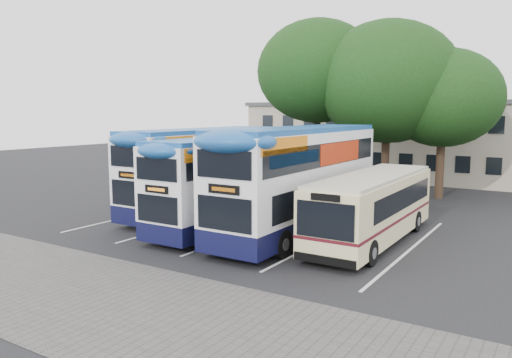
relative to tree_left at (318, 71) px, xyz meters
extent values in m
plane|color=black|center=(6.32, -16.60, -8.05)|extent=(120.00, 120.00, 0.00)
cube|color=#595654|center=(4.32, -21.60, -8.04)|extent=(40.00, 6.00, 0.01)
cube|color=silver|center=(-4.43, -11.60, -8.04)|extent=(0.12, 11.00, 0.01)
cube|color=silver|center=(-0.93, -11.60, -8.04)|extent=(0.12, 11.00, 0.01)
cube|color=silver|center=(2.57, -11.60, -8.04)|extent=(0.12, 11.00, 0.01)
cube|color=silver|center=(6.07, -11.60, -8.04)|extent=(0.12, 11.00, 0.01)
cube|color=silver|center=(9.57, -11.60, -8.04)|extent=(0.12, 11.00, 0.01)
cube|color=#C1B09B|center=(6.32, 10.40, -5.05)|extent=(32.00, 8.00, 6.00)
cube|color=#4C4C4F|center=(6.32, 10.40, -2.00)|extent=(32.40, 8.40, 0.30)
cube|color=black|center=(6.32, 6.38, -6.35)|extent=(30.00, 0.06, 1.20)
cube|color=black|center=(6.32, 6.38, -3.55)|extent=(30.00, 0.06, 1.20)
cylinder|color=black|center=(0.00, 0.00, -5.08)|extent=(0.50, 0.50, 5.93)
ellipsoid|color=black|center=(0.00, 0.00, 0.02)|extent=(8.07, 8.07, 6.86)
cylinder|color=black|center=(4.62, 0.50, -5.39)|extent=(0.50, 0.50, 5.32)
ellipsoid|color=black|center=(4.62, 0.50, -0.81)|extent=(9.03, 9.03, 7.67)
cylinder|color=black|center=(7.85, 1.27, -5.76)|extent=(0.50, 0.50, 4.57)
ellipsoid|color=black|center=(7.85, 1.27, -1.82)|extent=(7.07, 7.07, 6.01)
cube|color=#0E0F35|center=(-1.76, -10.07, -7.33)|extent=(2.55, 10.73, 0.82)
cube|color=white|center=(-1.76, -10.07, -5.34)|extent=(2.55, 10.73, 3.17)
cube|color=#1A54A1|center=(-1.76, -10.07, -3.70)|extent=(2.50, 10.52, 0.31)
cube|color=black|center=(-1.76, -9.76, -6.21)|extent=(2.59, 9.50, 1.02)
cube|color=black|center=(-1.76, -10.07, -4.62)|extent=(2.59, 10.12, 0.92)
cube|color=orange|center=(-0.47, -13.60, -4.06)|extent=(0.02, 3.27, 0.56)
cube|color=black|center=(-1.76, -15.47, -5.44)|extent=(1.23, 0.06, 0.31)
cylinder|color=black|center=(-2.91, -6.95, -7.53)|extent=(0.31, 1.02, 1.02)
cylinder|color=black|center=(-0.60, -6.95, -7.53)|extent=(0.31, 1.02, 1.02)
cylinder|color=black|center=(-2.91, -13.60, -7.53)|extent=(0.31, 1.02, 1.02)
cylinder|color=black|center=(-0.60, -13.60, -7.53)|extent=(0.31, 1.02, 1.02)
cube|color=#0E0F35|center=(1.41, -12.01, -7.37)|extent=(2.40, 10.07, 0.77)
cube|color=white|center=(1.41, -12.01, -5.50)|extent=(2.40, 10.07, 2.97)
cube|color=#1A54A1|center=(1.41, -12.01, -3.97)|extent=(2.35, 9.87, 0.29)
cube|color=black|center=(1.41, -11.72, -6.32)|extent=(2.44, 8.92, 0.96)
cube|color=black|center=(1.41, -12.01, -4.83)|extent=(2.44, 9.49, 0.86)
cube|color=orange|center=(2.62, -15.32, -4.31)|extent=(0.02, 3.07, 0.53)
cube|color=black|center=(1.41, -17.07, -5.60)|extent=(1.15, 0.06, 0.29)
cylinder|color=black|center=(0.33, -9.08, -7.57)|extent=(0.29, 0.96, 0.96)
cylinder|color=black|center=(2.50, -9.08, -7.57)|extent=(0.29, 0.96, 0.96)
cylinder|color=black|center=(0.33, -15.32, -7.57)|extent=(0.29, 0.96, 0.96)
cylinder|color=black|center=(2.50, -15.32, -7.57)|extent=(0.29, 0.96, 0.96)
cube|color=#0E0F35|center=(4.66, -11.57, -7.30)|extent=(2.68, 11.24, 0.86)
cube|color=white|center=(4.66, -11.57, -5.21)|extent=(2.68, 11.24, 3.32)
cube|color=#1A54A1|center=(4.66, -11.57, -3.50)|extent=(2.62, 11.02, 0.32)
cube|color=black|center=(4.66, -11.24, -6.12)|extent=(2.72, 9.96, 1.07)
cube|color=black|center=(4.66, -11.57, -4.46)|extent=(2.72, 10.60, 0.96)
cube|color=orange|center=(6.00, -15.26, -3.87)|extent=(0.02, 3.43, 0.59)
cube|color=black|center=(4.66, -17.22, -5.32)|extent=(1.28, 0.06, 0.32)
cylinder|color=black|center=(3.45, -8.30, -7.51)|extent=(0.32, 1.07, 1.07)
cylinder|color=black|center=(5.87, -8.30, -7.51)|extent=(0.32, 1.07, 1.07)
cylinder|color=black|center=(3.45, -15.26, -7.51)|extent=(0.32, 1.07, 1.07)
cylinder|color=black|center=(5.87, -15.26, -7.51)|extent=(0.32, 1.07, 1.07)
cube|color=#B0270B|center=(6.01, -10.23, -4.46)|extent=(0.02, 4.28, 0.91)
cube|color=#F8E6A5|center=(7.87, -11.23, -6.56)|extent=(2.35, 9.41, 2.40)
cube|color=beige|center=(7.87, -11.23, -5.32)|extent=(2.26, 9.03, 0.19)
cube|color=black|center=(7.87, -10.75, -6.16)|extent=(2.39, 7.53, 0.85)
cube|color=#58111B|center=(7.87, -11.23, -6.96)|extent=(2.38, 9.43, 0.11)
cube|color=black|center=(7.87, -15.95, -6.26)|extent=(2.07, 0.06, 1.22)
cylinder|color=black|center=(6.81, -14.42, -7.58)|extent=(0.28, 0.94, 0.94)
cylinder|color=black|center=(8.94, -14.42, -7.58)|extent=(0.28, 0.94, 0.94)
cylinder|color=black|center=(6.81, -8.40, -7.58)|extent=(0.28, 0.94, 0.94)
cylinder|color=black|center=(8.94, -8.40, -7.58)|extent=(0.28, 0.94, 0.94)
camera|label=1|loc=(14.56, -30.88, -2.70)|focal=35.00mm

